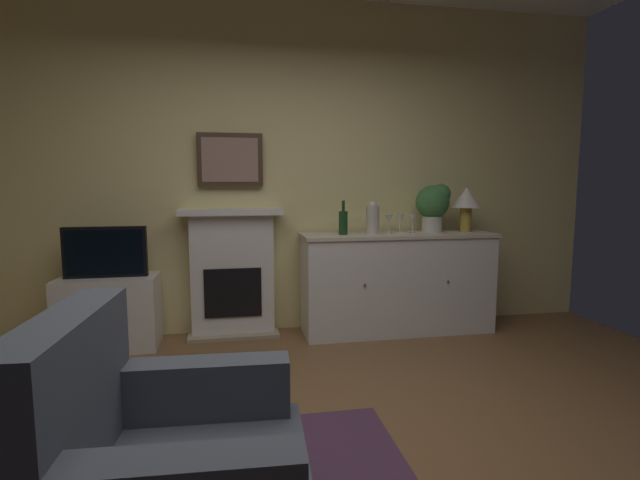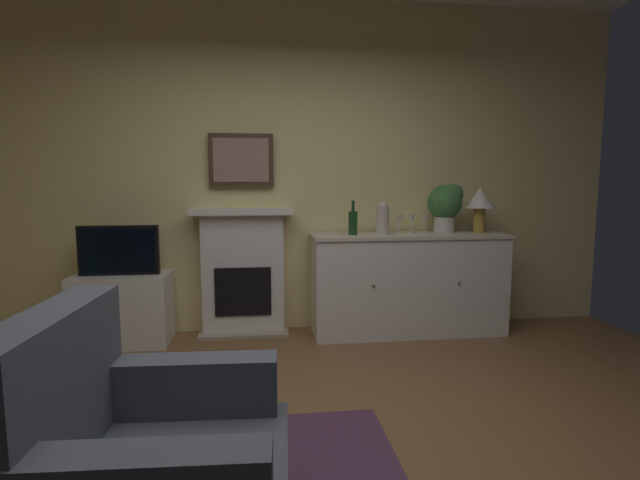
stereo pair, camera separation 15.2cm
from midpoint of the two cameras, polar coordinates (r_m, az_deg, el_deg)
The scene contains 15 objects.
ground_plane at distance 2.43m, azimuth 1.53°, elevation -27.22°, with size 6.03×4.47×0.10m, color brown.
wall_rear at distance 4.21m, azimuth -3.05°, elevation 8.72°, with size 6.03×0.06×2.90m, color #EAD68C.
fireplace_unit at distance 4.14m, azimuth -8.30°, elevation -3.85°, with size 0.87×0.30×1.10m.
framed_picture at distance 4.12m, azimuth -8.53°, elevation 9.60°, with size 0.55×0.04×0.45m.
sideboard_cabinet at distance 4.21m, azimuth 11.69°, elevation -5.22°, with size 1.70×0.49×0.88m.
table_lamp at distance 4.37m, azimuth 19.84°, elevation 4.47°, with size 0.26×0.26×0.40m.
wine_bottle at distance 3.98m, azimuth 5.12°, elevation 2.17°, with size 0.08×0.08×0.29m.
wine_glass_left at distance 4.12m, azimuth 10.71°, elevation 2.44°, with size 0.07×0.07×0.16m.
wine_glass_center at distance 4.17m, azimuth 12.08°, elevation 2.46°, with size 0.07×0.07×0.16m.
wine_glass_right at distance 4.18m, azimuth 13.61°, elevation 2.44°, with size 0.07×0.07×0.16m.
vase_decorative at distance 4.00m, azimuth 8.73°, elevation 2.61°, with size 0.11×0.11×0.28m.
tv_cabinet at distance 4.17m, azimuth -21.93°, elevation -7.82°, with size 0.75×0.42×0.58m.
tv_set at distance 4.06m, azimuth -22.31°, elevation -1.18°, with size 0.62×0.07×0.40m.
potted_plant_small at distance 4.29m, azimuth 16.08°, elevation 4.27°, with size 0.30×0.30×0.43m.
armchair at distance 1.76m, azimuth -18.15°, elevation -25.28°, with size 0.85×0.82×0.92m.
Camera 2 is at (-0.24, -2.00, 1.31)m, focal length 26.29 mm.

